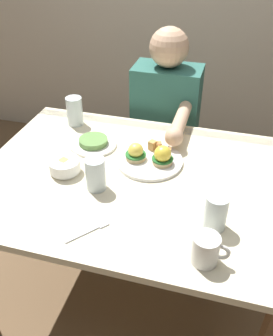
{
  "coord_description": "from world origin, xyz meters",
  "views": [
    {
      "loc": [
        0.32,
        -1.08,
        1.58
      ],
      "look_at": [
        0.02,
        0.0,
        0.78
      ],
      "focal_mm": 38.94,
      "sensor_mm": 36.0,
      "label": 1
    }
  ],
  "objects_px": {
    "dining_table": "(133,197)",
    "fork": "(90,230)",
    "coffee_mug": "(206,249)",
    "diner_person": "(164,124)",
    "water_glass_extra": "(75,113)",
    "water_glass_near": "(215,214)",
    "eggs_benedict_plate": "(150,157)",
    "side_plate": "(93,143)",
    "fruit_bowl": "(65,166)",
    "water_glass_far": "(96,176)"
  },
  "relations": [
    {
      "from": "eggs_benedict_plate",
      "to": "fork",
      "type": "distance_m",
      "value": 0.44
    },
    {
      "from": "dining_table",
      "to": "coffee_mug",
      "type": "distance_m",
      "value": 0.49
    },
    {
      "from": "coffee_mug",
      "to": "water_glass_far",
      "type": "height_order",
      "value": "water_glass_far"
    },
    {
      "from": "fruit_bowl",
      "to": "water_glass_far",
      "type": "distance_m",
      "value": 0.16
    },
    {
      "from": "dining_table",
      "to": "eggs_benedict_plate",
      "type": "relative_size",
      "value": 4.44
    },
    {
      "from": "dining_table",
      "to": "fork",
      "type": "height_order",
      "value": "fork"
    },
    {
      "from": "diner_person",
      "to": "dining_table",
      "type": "bearing_deg",
      "value": -89.89
    },
    {
      "from": "water_glass_extra",
      "to": "water_glass_near",
      "type": "bearing_deg",
      "value": -36.3
    },
    {
      "from": "eggs_benedict_plate",
      "to": "diner_person",
      "type": "distance_m",
      "value": 0.51
    },
    {
      "from": "water_glass_near",
      "to": "diner_person",
      "type": "xyz_separation_m",
      "value": [
        -0.33,
        0.79,
        -0.14
      ]
    },
    {
      "from": "eggs_benedict_plate",
      "to": "diner_person",
      "type": "relative_size",
      "value": 0.24
    },
    {
      "from": "eggs_benedict_plate",
      "to": "fruit_bowl",
      "type": "height_order",
      "value": "eggs_benedict_plate"
    },
    {
      "from": "water_glass_extra",
      "to": "coffee_mug",
      "type": "bearing_deg",
      "value": -43.85
    },
    {
      "from": "coffee_mug",
      "to": "water_glass_extra",
      "type": "xyz_separation_m",
      "value": [
        -0.7,
        0.67,
        0.01
      ]
    },
    {
      "from": "dining_table",
      "to": "water_glass_extra",
      "type": "bearing_deg",
      "value": 139.1
    },
    {
      "from": "eggs_benedict_plate",
      "to": "side_plate",
      "type": "relative_size",
      "value": 1.35
    },
    {
      "from": "coffee_mug",
      "to": "dining_table",
      "type": "bearing_deg",
      "value": 133.02
    },
    {
      "from": "eggs_benedict_plate",
      "to": "side_plate",
      "type": "bearing_deg",
      "value": 167.78
    },
    {
      "from": "fork",
      "to": "water_glass_near",
      "type": "xyz_separation_m",
      "value": [
        0.38,
        0.13,
        0.05
      ]
    },
    {
      "from": "coffee_mug",
      "to": "water_glass_extra",
      "type": "distance_m",
      "value": 0.96
    },
    {
      "from": "coffee_mug",
      "to": "water_glass_extra",
      "type": "height_order",
      "value": "water_glass_extra"
    },
    {
      "from": "water_glass_near",
      "to": "water_glass_extra",
      "type": "height_order",
      "value": "water_glass_extra"
    },
    {
      "from": "eggs_benedict_plate",
      "to": "water_glass_near",
      "type": "bearing_deg",
      "value": -46.26
    },
    {
      "from": "dining_table",
      "to": "eggs_benedict_plate",
      "type": "bearing_deg",
      "value": 67.2
    },
    {
      "from": "fruit_bowl",
      "to": "water_glass_extra",
      "type": "relative_size",
      "value": 0.89
    },
    {
      "from": "dining_table",
      "to": "water_glass_extra",
      "type": "distance_m",
      "value": 0.52
    },
    {
      "from": "fruit_bowl",
      "to": "dining_table",
      "type": "bearing_deg",
      "value": 10.77
    },
    {
      "from": "water_glass_near",
      "to": "side_plate",
      "type": "relative_size",
      "value": 0.62
    },
    {
      "from": "water_glass_near",
      "to": "water_glass_extra",
      "type": "relative_size",
      "value": 0.92
    },
    {
      "from": "dining_table",
      "to": "fruit_bowl",
      "type": "bearing_deg",
      "value": -169.23
    },
    {
      "from": "eggs_benedict_plate",
      "to": "water_glass_far",
      "type": "bearing_deg",
      "value": -125.58
    },
    {
      "from": "side_plate",
      "to": "fruit_bowl",
      "type": "bearing_deg",
      "value": -99.27
    },
    {
      "from": "fruit_bowl",
      "to": "water_glass_extra",
      "type": "height_order",
      "value": "water_glass_extra"
    },
    {
      "from": "coffee_mug",
      "to": "side_plate",
      "type": "height_order",
      "value": "coffee_mug"
    },
    {
      "from": "dining_table",
      "to": "water_glass_extra",
      "type": "xyz_separation_m",
      "value": [
        -0.38,
        0.33,
        0.16
      ]
    },
    {
      "from": "fruit_bowl",
      "to": "coffee_mug",
      "type": "relative_size",
      "value": 1.08
    },
    {
      "from": "fruit_bowl",
      "to": "fork",
      "type": "xyz_separation_m",
      "value": [
        0.21,
        -0.27,
        -0.03
      ]
    },
    {
      "from": "dining_table",
      "to": "fork",
      "type": "bearing_deg",
      "value": -98.61
    },
    {
      "from": "coffee_mug",
      "to": "diner_person",
      "type": "height_order",
      "value": "diner_person"
    },
    {
      "from": "fork",
      "to": "diner_person",
      "type": "relative_size",
      "value": 0.12
    },
    {
      "from": "fork",
      "to": "diner_person",
      "type": "bearing_deg",
      "value": 87.06
    },
    {
      "from": "coffee_mug",
      "to": "fork",
      "type": "bearing_deg",
      "value": 176.67
    },
    {
      "from": "coffee_mug",
      "to": "side_plate",
      "type": "bearing_deg",
      "value": 137.02
    },
    {
      "from": "water_glass_far",
      "to": "water_glass_extra",
      "type": "height_order",
      "value": "water_glass_extra"
    },
    {
      "from": "water_glass_near",
      "to": "water_glass_extra",
      "type": "xyz_separation_m",
      "value": [
        -0.71,
        0.52,
        0.0
      ]
    },
    {
      "from": "coffee_mug",
      "to": "side_plate",
      "type": "relative_size",
      "value": 0.56
    },
    {
      "from": "eggs_benedict_plate",
      "to": "coffee_mug",
      "type": "bearing_deg",
      "value": -58.44
    },
    {
      "from": "dining_table",
      "to": "water_glass_near",
      "type": "relative_size",
      "value": 9.64
    },
    {
      "from": "fruit_bowl",
      "to": "water_glass_far",
      "type": "bearing_deg",
      "value": -20.7
    },
    {
      "from": "dining_table",
      "to": "diner_person",
      "type": "height_order",
      "value": "diner_person"
    }
  ]
}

